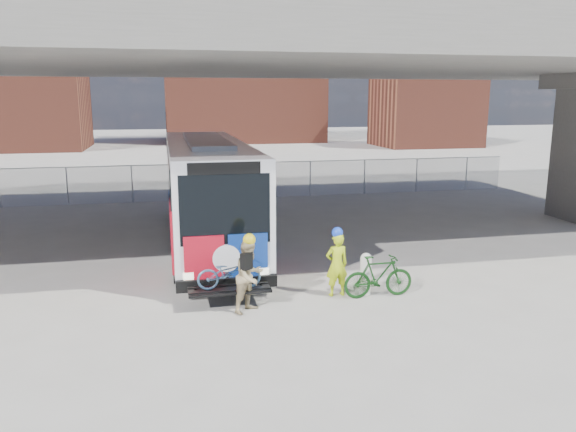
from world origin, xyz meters
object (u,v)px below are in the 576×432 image
object	(u,v)px
cyclist_hivis	(337,263)
bike_parked	(378,276)
bus	(207,183)
bollard	(366,272)
cyclist_tan	(250,275)

from	to	relation	value
cyclist_hivis	bike_parked	bearing A→B (deg)	155.73
bus	bike_parked	xyz separation A→B (m)	(3.82, -6.69, -1.56)
bus	cyclist_hivis	bearing A→B (deg)	-66.11
bus	bollard	size ratio (longest dim) A/B	11.61
cyclist_hivis	cyclist_tan	world-z (taller)	cyclist_tan
cyclist_hivis	cyclist_tan	bearing A→B (deg)	9.73
bus	bike_parked	size ratio (longest dim) A/B	6.99
bus	cyclist_tan	distance (m)	7.07
bus	cyclist_hivis	size ratio (longest dim) A/B	7.09
cyclist_hivis	bus	bearing A→B (deg)	-71.04
cyclist_tan	bike_parked	distance (m)	3.39
bus	cyclist_hivis	world-z (taller)	bus
bus	bike_parked	bearing A→B (deg)	-60.29
bollard	bus	bearing A→B (deg)	119.20
cyclist_tan	bike_parked	world-z (taller)	cyclist_tan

